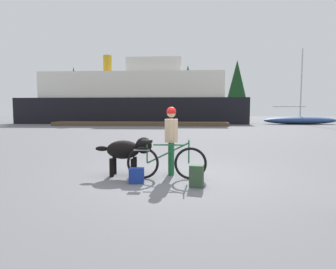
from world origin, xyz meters
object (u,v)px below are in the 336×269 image
Objects in this scene: backpack at (196,176)px; bicycle at (166,162)px; ferry_boat at (135,99)px; dog at (127,150)px; handbag_pannier at (137,176)px; person_cyclist at (171,134)px; sailboat_moored at (300,120)px.

bicycle is at bearing 137.47° from backpack.
ferry_boat is (-6.75, 30.84, 2.86)m from backpack.
dog is 4.13× the size of handbag_pannier.
bicycle is 0.79m from person_cyclist.
backpack is 31.45m from sailboat_moored.
dog is (-1.04, -0.20, -0.36)m from person_cyclist.
person_cyclist reaches higher than backpack.
backpack is 1.36× the size of handbag_pannier.
dog is (-0.95, 0.32, 0.23)m from bicycle.
backpack is at bearing -42.53° from bicycle.
bicycle is 1.33× the size of dog.
bicycle reaches higher than backpack.
dog is 30.45m from ferry_boat.
person_cyclist is at bearing -78.26° from ferry_boat.
handbag_pannier is (-0.61, -0.39, -0.23)m from bicycle.
person_cyclist is 30.70m from sailboat_moored.
dog is at bearing -169.20° from person_cyclist.
person_cyclist is 3.67× the size of backpack.
ferry_boat reaches higher than handbag_pannier.
bicycle reaches higher than handbag_pannier.
backpack is 1.30m from handbag_pannier.
ferry_boat reaches higher than dog.
bicycle is at bearing 32.50° from handbag_pannier.
person_cyclist reaches higher than handbag_pannier.
ferry_boat is (-5.47, 30.61, 2.92)m from handbag_pannier.
bicycle is at bearing -100.61° from person_cyclist.
handbag_pannier is 0.04× the size of sailboat_moored.
dog is at bearing 161.48° from bicycle.
handbag_pannier is at bearing -64.51° from dog.
dog is 0.16× the size of sailboat_moored.
sailboat_moored reaches higher than person_cyclist.
handbag_pannier is at bearing -79.87° from ferry_boat.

